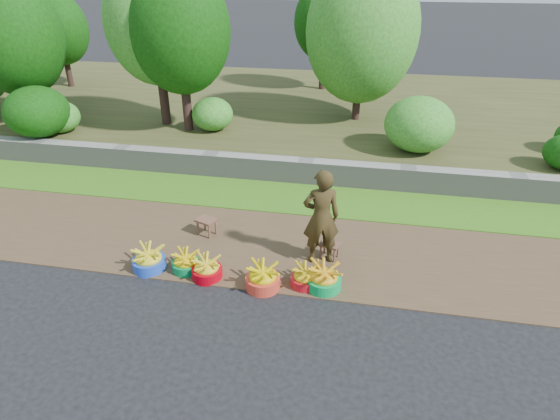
% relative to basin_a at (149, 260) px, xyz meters
% --- Properties ---
extents(ground_plane, '(120.00, 120.00, 0.00)m').
position_rel_basin_a_xyz_m(ground_plane, '(2.03, -0.26, -0.18)').
color(ground_plane, black).
rests_on(ground_plane, ground).
extents(dirt_shoulder, '(80.00, 2.50, 0.02)m').
position_rel_basin_a_xyz_m(dirt_shoulder, '(2.03, 0.99, -0.17)').
color(dirt_shoulder, brown).
rests_on(dirt_shoulder, ground).
extents(grass_verge, '(80.00, 1.50, 0.04)m').
position_rel_basin_a_xyz_m(grass_verge, '(2.03, 2.99, -0.16)').
color(grass_verge, '#3E7A19').
rests_on(grass_verge, ground).
extents(retaining_wall, '(80.00, 0.35, 0.55)m').
position_rel_basin_a_xyz_m(retaining_wall, '(2.03, 3.84, 0.09)').
color(retaining_wall, gray).
rests_on(retaining_wall, ground).
extents(earth_bank, '(80.00, 10.00, 0.50)m').
position_rel_basin_a_xyz_m(earth_bank, '(2.03, 8.74, 0.07)').
color(earth_bank, '#454621').
rests_on(earth_bank, ground).
extents(vegetation, '(37.71, 8.22, 4.54)m').
position_rel_basin_a_xyz_m(vegetation, '(0.03, 6.71, 2.49)').
color(vegetation, '#2F1D19').
rests_on(vegetation, earth_bank).
extents(basin_a, '(0.54, 0.54, 0.40)m').
position_rel_basin_a_xyz_m(basin_a, '(0.00, 0.00, 0.00)').
color(basin_a, blue).
rests_on(basin_a, ground).
extents(basin_b, '(0.47, 0.47, 0.35)m').
position_rel_basin_a_xyz_m(basin_b, '(0.61, 0.07, -0.02)').
color(basin_b, '#06773C').
rests_on(basin_b, ground).
extents(basin_c, '(0.49, 0.49, 0.36)m').
position_rel_basin_a_xyz_m(basin_c, '(1.00, -0.04, -0.02)').
color(basin_c, '#B0010F').
rests_on(basin_c, ground).
extents(basin_d, '(0.54, 0.54, 0.40)m').
position_rel_basin_a_xyz_m(basin_d, '(1.93, -0.13, -0.00)').
color(basin_d, red).
rests_on(basin_d, ground).
extents(basin_e, '(0.46, 0.46, 0.34)m').
position_rel_basin_a_xyz_m(basin_e, '(2.57, 0.04, -0.03)').
color(basin_e, red).
rests_on(basin_e, ground).
extents(basin_f, '(0.55, 0.55, 0.41)m').
position_rel_basin_a_xyz_m(basin_f, '(2.85, 0.03, 0.00)').
color(basin_f, '#079A45').
rests_on(basin_f, ground).
extents(stool_left, '(0.43, 0.38, 0.31)m').
position_rel_basin_a_xyz_m(stool_left, '(0.58, 1.21, 0.09)').
color(stool_left, brown).
rests_on(stool_left, dirt_shoulder).
extents(stool_right, '(0.38, 0.33, 0.28)m').
position_rel_basin_a_xyz_m(stool_right, '(2.86, 0.86, 0.07)').
color(stool_right, brown).
rests_on(stool_right, dirt_shoulder).
extents(vendor_woman, '(0.68, 0.54, 1.65)m').
position_rel_basin_a_xyz_m(vendor_woman, '(2.70, 0.76, 0.66)').
color(vendor_woman, black).
rests_on(vendor_woman, dirt_shoulder).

